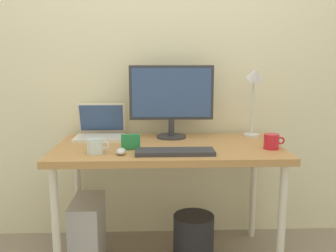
{
  "coord_description": "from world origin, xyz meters",
  "views": [
    {
      "loc": [
        -0.09,
        -2.21,
        1.27
      ],
      "look_at": [
        0.0,
        0.0,
        0.88
      ],
      "focal_mm": 39.41,
      "sensor_mm": 36.0,
      "label": 1
    }
  ],
  "objects_px": {
    "monitor": "(171,97)",
    "keyboard": "(175,152)",
    "mouse": "(121,151)",
    "glass_cup": "(95,146)",
    "desk": "(168,156)",
    "coffee_mug": "(272,141)",
    "wastebasket": "(193,238)",
    "photo_frame": "(131,142)",
    "computer_tower": "(88,232)",
    "desk_lamp": "(255,85)",
    "laptop": "(100,129)"
  },
  "relations": [
    {
      "from": "desk",
      "to": "glass_cup",
      "type": "distance_m",
      "value": 0.47
    },
    {
      "from": "laptop",
      "to": "mouse",
      "type": "xyz_separation_m",
      "value": [
        0.18,
        -0.46,
        -0.04
      ]
    },
    {
      "from": "desk",
      "to": "photo_frame",
      "type": "height_order",
      "value": "photo_frame"
    },
    {
      "from": "desk",
      "to": "coffee_mug",
      "type": "distance_m",
      "value": 0.63
    },
    {
      "from": "coffee_mug",
      "to": "wastebasket",
      "type": "relative_size",
      "value": 0.41
    },
    {
      "from": "laptop",
      "to": "coffee_mug",
      "type": "distance_m",
      "value": 1.12
    },
    {
      "from": "monitor",
      "to": "photo_frame",
      "type": "xyz_separation_m",
      "value": [
        -0.25,
        -0.34,
        -0.23
      ]
    },
    {
      "from": "keyboard",
      "to": "glass_cup",
      "type": "relative_size",
      "value": 3.52
    },
    {
      "from": "mouse",
      "to": "wastebasket",
      "type": "bearing_deg",
      "value": 25.32
    },
    {
      "from": "keyboard",
      "to": "wastebasket",
      "type": "distance_m",
      "value": 0.67
    },
    {
      "from": "wastebasket",
      "to": "desk_lamp",
      "type": "bearing_deg",
      "value": 29.38
    },
    {
      "from": "desk_lamp",
      "to": "keyboard",
      "type": "height_order",
      "value": "desk_lamp"
    },
    {
      "from": "desk",
      "to": "glass_cup",
      "type": "height_order",
      "value": "glass_cup"
    },
    {
      "from": "desk",
      "to": "glass_cup",
      "type": "xyz_separation_m",
      "value": [
        -0.42,
        -0.19,
        0.11
      ]
    },
    {
      "from": "mouse",
      "to": "wastebasket",
      "type": "xyz_separation_m",
      "value": [
        0.43,
        0.21,
        -0.63
      ]
    },
    {
      "from": "monitor",
      "to": "glass_cup",
      "type": "relative_size",
      "value": 4.48
    },
    {
      "from": "coffee_mug",
      "to": "monitor",
      "type": "bearing_deg",
      "value": 149.01
    },
    {
      "from": "monitor",
      "to": "photo_frame",
      "type": "distance_m",
      "value": 0.48
    },
    {
      "from": "desk_lamp",
      "to": "computer_tower",
      "type": "bearing_deg",
      "value": -167.03
    },
    {
      "from": "monitor",
      "to": "mouse",
      "type": "distance_m",
      "value": 0.6
    },
    {
      "from": "desk",
      "to": "coffee_mug",
      "type": "bearing_deg",
      "value": -11.04
    },
    {
      "from": "monitor",
      "to": "keyboard",
      "type": "height_order",
      "value": "monitor"
    },
    {
      "from": "laptop",
      "to": "keyboard",
      "type": "xyz_separation_m",
      "value": [
        0.48,
        -0.47,
        -0.05
      ]
    },
    {
      "from": "glass_cup",
      "to": "photo_frame",
      "type": "xyz_separation_m",
      "value": [
        0.19,
        0.08,
        0.01
      ]
    },
    {
      "from": "desk",
      "to": "laptop",
      "type": "distance_m",
      "value": 0.53
    },
    {
      "from": "keyboard",
      "to": "mouse",
      "type": "relative_size",
      "value": 4.89
    },
    {
      "from": "monitor",
      "to": "laptop",
      "type": "distance_m",
      "value": 0.53
    },
    {
      "from": "glass_cup",
      "to": "photo_frame",
      "type": "distance_m",
      "value": 0.21
    },
    {
      "from": "desk",
      "to": "monitor",
      "type": "relative_size",
      "value": 2.46
    },
    {
      "from": "desk_lamp",
      "to": "computer_tower",
      "type": "distance_m",
      "value": 1.44
    },
    {
      "from": "desk",
      "to": "glass_cup",
      "type": "relative_size",
      "value": 11.01
    },
    {
      "from": "desk",
      "to": "monitor",
      "type": "xyz_separation_m",
      "value": [
        0.03,
        0.23,
        0.34
      ]
    },
    {
      "from": "desk_lamp",
      "to": "keyboard",
      "type": "relative_size",
      "value": 1.12
    },
    {
      "from": "mouse",
      "to": "desk",
      "type": "bearing_deg",
      "value": 38.67
    },
    {
      "from": "monitor",
      "to": "keyboard",
      "type": "relative_size",
      "value": 1.27
    },
    {
      "from": "laptop",
      "to": "wastebasket",
      "type": "xyz_separation_m",
      "value": [
        0.61,
        -0.26,
        -0.67
      ]
    },
    {
      "from": "mouse",
      "to": "photo_frame",
      "type": "bearing_deg",
      "value": 65.16
    },
    {
      "from": "photo_frame",
      "to": "computer_tower",
      "type": "height_order",
      "value": "photo_frame"
    },
    {
      "from": "mouse",
      "to": "glass_cup",
      "type": "xyz_separation_m",
      "value": [
        -0.15,
        0.03,
        0.03
      ]
    },
    {
      "from": "laptop",
      "to": "coffee_mug",
      "type": "bearing_deg",
      "value": -19.06
    },
    {
      "from": "mouse",
      "to": "glass_cup",
      "type": "distance_m",
      "value": 0.15
    },
    {
      "from": "desk",
      "to": "desk_lamp",
      "type": "xyz_separation_m",
      "value": [
        0.59,
        0.23,
        0.42
      ]
    },
    {
      "from": "desk",
      "to": "wastebasket",
      "type": "bearing_deg",
      "value": -3.71
    },
    {
      "from": "mouse",
      "to": "photo_frame",
      "type": "relative_size",
      "value": 0.82
    },
    {
      "from": "mouse",
      "to": "computer_tower",
      "type": "xyz_separation_m",
      "value": [
        -0.24,
        0.19,
        -0.57
      ]
    },
    {
      "from": "laptop",
      "to": "desk_lamp",
      "type": "relative_size",
      "value": 0.65
    },
    {
      "from": "keyboard",
      "to": "photo_frame",
      "type": "height_order",
      "value": "photo_frame"
    },
    {
      "from": "laptop",
      "to": "glass_cup",
      "type": "relative_size",
      "value": 2.56
    },
    {
      "from": "mouse",
      "to": "photo_frame",
      "type": "distance_m",
      "value": 0.12
    },
    {
      "from": "desk",
      "to": "computer_tower",
      "type": "bearing_deg",
      "value": -177.24
    }
  ]
}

